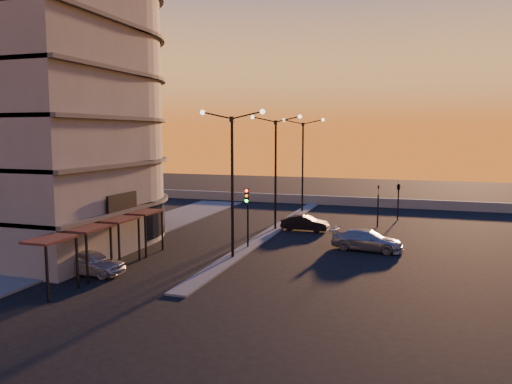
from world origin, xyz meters
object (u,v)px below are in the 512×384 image
object	(u,v)px
traffic_light_main	(247,208)
car_hatchback	(90,262)
car_wagon	(367,240)
streetlamp_mid	(276,163)
car_sedan	(305,223)

from	to	relation	value
traffic_light_main	car_hatchback	world-z (taller)	traffic_light_main
car_hatchback	car_wagon	bearing A→B (deg)	-52.34
streetlamp_mid	car_hatchback	world-z (taller)	streetlamp_mid
streetlamp_mid	car_wagon	xyz separation A→B (m)	(8.00, -4.96, -4.88)
car_sedan	car_wagon	bearing A→B (deg)	-134.03
streetlamp_mid	traffic_light_main	size ratio (longest dim) A/B	2.24
car_wagon	traffic_light_main	bearing A→B (deg)	112.46
traffic_light_main	car_hatchback	distance (m)	11.16
car_hatchback	car_sedan	distance (m)	18.69
traffic_light_main	car_sedan	world-z (taller)	traffic_light_main
streetlamp_mid	car_wagon	distance (m)	10.60
streetlamp_mid	car_hatchback	xyz separation A→B (m)	(-6.50, -15.94, -4.88)
streetlamp_mid	car_wagon	bearing A→B (deg)	-31.78
car_sedan	streetlamp_mid	bearing A→B (deg)	101.65
traffic_light_main	car_wagon	world-z (taller)	traffic_light_main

